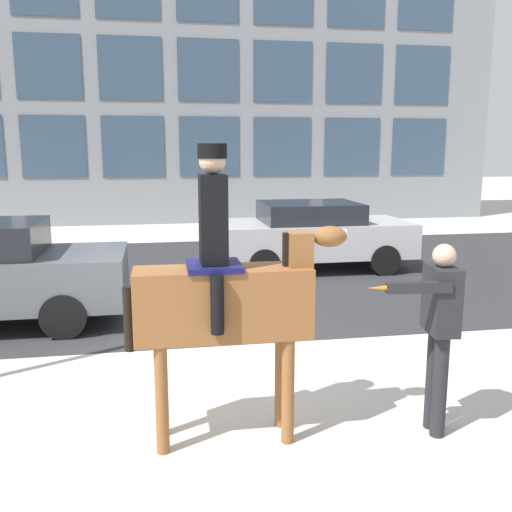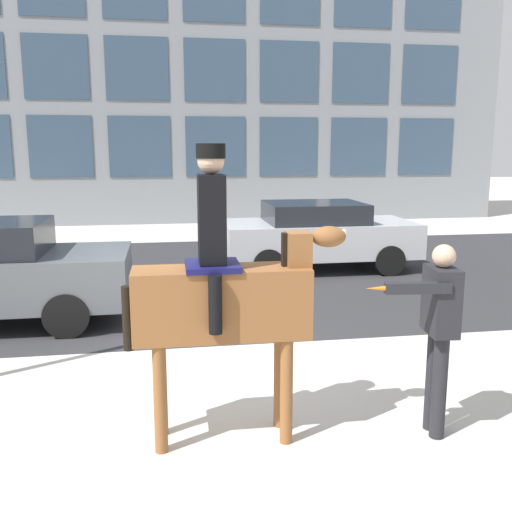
# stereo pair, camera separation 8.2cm
# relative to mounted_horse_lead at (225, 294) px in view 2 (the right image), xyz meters

# --- Properties ---
(ground_plane) EXTENTS (80.00, 80.00, 0.00)m
(ground_plane) POSITION_rel_mounted_horse_lead_xyz_m (0.05, 1.87, -1.32)
(ground_plane) COLOR beige
(road_surface) EXTENTS (22.67, 8.50, 0.01)m
(road_surface) POSITION_rel_mounted_horse_lead_xyz_m (0.05, 6.62, -1.31)
(road_surface) COLOR #2D2D30
(road_surface) RESTS_ON ground_plane
(mounted_horse_lead) EXTENTS (1.91, 0.65, 2.57)m
(mounted_horse_lead) POSITION_rel_mounted_horse_lead_xyz_m (0.00, 0.00, 0.00)
(mounted_horse_lead) COLOR brown
(mounted_horse_lead) RESTS_ON ground_plane
(pedestrian_bystander) EXTENTS (0.86, 0.43, 1.73)m
(pedestrian_bystander) POSITION_rel_mounted_horse_lead_xyz_m (1.84, -0.21, -0.29)
(pedestrian_bystander) COLOR #232328
(pedestrian_bystander) RESTS_ON ground_plane
(street_car_far_lane) EXTENTS (3.99, 1.95, 1.41)m
(street_car_far_lane) POSITION_rel_mounted_horse_lead_xyz_m (2.70, 6.86, -0.57)
(street_car_far_lane) COLOR #B7B7BC
(street_car_far_lane) RESTS_ON ground_plane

